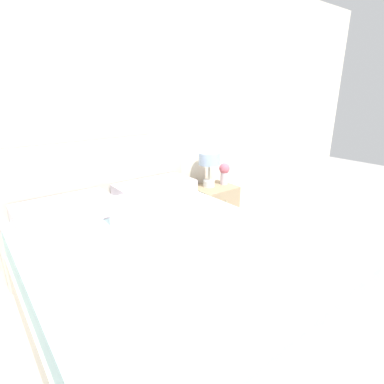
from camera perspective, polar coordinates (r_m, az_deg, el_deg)
name	(u,v)px	position (r m, az deg, el deg)	size (l,w,h in m)	color
ground_plane	(109,257)	(3.01, -15.55, -11.86)	(12.00, 12.00, 0.00)	#BCB7B2
wall_back	(91,116)	(2.68, -18.64, 13.57)	(8.00, 0.06, 2.60)	silver
bed	(160,273)	(2.13, -6.10, -15.02)	(1.66, 1.99, 1.11)	beige
nightstand	(214,210)	(3.29, 4.14, -3.35)	(0.44, 0.38, 0.52)	tan
table_lamp	(209,162)	(3.15, 3.31, 5.67)	(0.22, 0.22, 0.37)	white
flower_vase	(224,172)	(3.27, 6.19, 3.78)	(0.11, 0.11, 0.23)	silver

